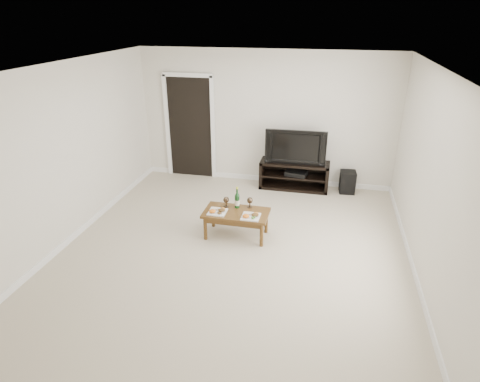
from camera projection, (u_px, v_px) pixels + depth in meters
name	position (u px, v px, depth m)	size (l,w,h in m)	color
floor	(233.00, 251.00, 5.89)	(5.50, 5.50, 0.00)	#BBAD97
back_wall	(266.00, 119.00, 7.82)	(5.00, 0.04, 2.60)	silver
ceiling	(232.00, 66.00, 4.81)	(5.00, 5.50, 0.04)	white
doorway	(190.00, 128.00, 8.21)	(0.90, 0.02, 2.05)	black
media_console	(294.00, 175.00, 7.87)	(1.33, 0.45, 0.55)	black
television	(296.00, 146.00, 7.62)	(1.15, 0.15, 0.66)	black
av_receiver	(296.00, 173.00, 7.83)	(0.40, 0.30, 0.08)	black
subwoofer	(347.00, 182.00, 7.71)	(0.29, 0.29, 0.43)	black
coffee_table	(236.00, 224.00, 6.21)	(0.99, 0.54, 0.42)	#553817
plate_left	(217.00, 210.00, 6.09)	(0.27, 0.27, 0.07)	white
plate_right	(251.00, 215.00, 5.95)	(0.27, 0.27, 0.07)	white
wine_bottle	(237.00, 197.00, 6.18)	(0.07, 0.07, 0.35)	#0E3512
goblet_left	(226.00, 202.00, 6.25)	(0.09, 0.09, 0.17)	#3D3021
goblet_right	(250.00, 202.00, 6.23)	(0.09, 0.09, 0.17)	#3D3021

